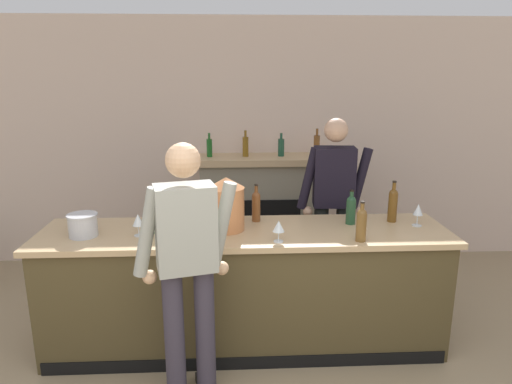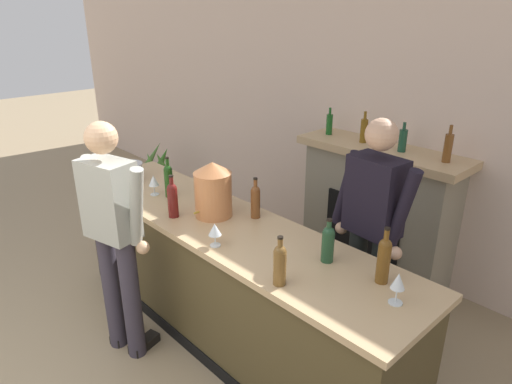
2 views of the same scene
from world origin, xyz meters
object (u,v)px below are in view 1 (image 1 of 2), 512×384
object	(u,v)px
wine_bottle_cabernet_heavy	(393,204)
wine_bottle_riesling_slim	(200,221)
copper_dispenser	(226,204)
person_customer	(187,267)
person_bartender	(333,205)
wine_bottle_port_short	(155,214)
wine_glass_by_dispenser	(279,227)
wine_glass_back_row	(418,211)
ice_bucket_steel	(83,225)
wine_bottle_merlot_tall	(361,223)
wine_bottle_rose_blush	(256,205)
fireplace_stone	(264,210)
wine_bottle_chardonnay_pale	(351,209)
wine_glass_mid_counter	(138,220)

from	to	relation	value
wine_bottle_cabernet_heavy	wine_bottle_riesling_slim	xyz separation A→B (m)	(-1.52, -0.36, -0.01)
copper_dispenser	wine_bottle_cabernet_heavy	xyz separation A→B (m)	(1.34, 0.13, -0.06)
person_customer	person_bartender	xyz separation A→B (m)	(1.20, 1.28, 0.01)
wine_bottle_port_short	wine_glass_by_dispenser	distance (m)	0.94
person_bartender	copper_dispenser	distance (m)	1.15
person_bartender	wine_glass_back_row	xyz separation A→B (m)	(0.54, -0.59, 0.12)
person_bartender	ice_bucket_steel	distance (m)	2.13
wine_bottle_merlot_tall	wine_bottle_rose_blush	size ratio (longest dim) A/B	0.96
fireplace_stone	wine_bottle_merlot_tall	distance (m)	2.03
ice_bucket_steel	wine_glass_back_row	bearing A→B (deg)	2.42
wine_bottle_merlot_tall	wine_bottle_riesling_slim	size ratio (longest dim) A/B	0.92
wine_bottle_chardonnay_pale	wine_bottle_port_short	distance (m)	1.52
fireplace_stone	wine_glass_mid_counter	distance (m)	2.04
person_bartender	wine_bottle_merlot_tall	distance (m)	0.91
fireplace_stone	ice_bucket_steel	xyz separation A→B (m)	(-1.45, -1.68, 0.42)
wine_glass_by_dispenser	ice_bucket_steel	bearing A→B (deg)	172.43
wine_bottle_merlot_tall	wine_glass_by_dispenser	distance (m)	0.59
wine_glass_by_dispenser	wine_glass_mid_counter	size ratio (longest dim) A/B	0.93
wine_bottle_merlot_tall	wine_bottle_port_short	xyz separation A→B (m)	(-1.49, 0.26, 0.02)
fireplace_stone	person_customer	xyz separation A→B (m)	(-0.63, -2.27, 0.33)
person_bartender	wine_bottle_rose_blush	bearing A→B (deg)	-150.62
wine_glass_mid_counter	person_bartender	bearing A→B (deg)	23.90
person_bartender	wine_bottle_port_short	distance (m)	1.63
wine_bottle_riesling_slim	person_customer	bearing A→B (deg)	-96.92
wine_bottle_port_short	wine_glass_by_dispenser	xyz separation A→B (m)	(0.90, -0.25, -0.04)
wine_bottle_chardonnay_pale	wine_bottle_merlot_tall	distance (m)	0.39
wine_bottle_chardonnay_pale	wine_glass_mid_counter	size ratio (longest dim) A/B	1.66
wine_glass_by_dispenser	wine_glass_back_row	distance (m)	1.16
person_customer	wine_bottle_merlot_tall	xyz separation A→B (m)	(1.20, 0.38, 0.14)
wine_bottle_chardonnay_pale	wine_bottle_riesling_slim	size ratio (longest dim) A/B	0.87
person_bartender	wine_bottle_chardonnay_pale	bearing A→B (deg)	-86.74
wine_bottle_chardonnay_pale	wine_glass_back_row	distance (m)	0.52
person_bartender	wine_bottle_chardonnay_pale	size ratio (longest dim) A/B	6.32
ice_bucket_steel	wine_glass_back_row	xyz separation A→B (m)	(2.55, 0.11, 0.04)
wine_bottle_merlot_tall	wine_bottle_port_short	size ratio (longest dim) A/B	0.88
wine_bottle_cabernet_heavy	wine_glass_back_row	size ratio (longest dim) A/B	1.88
person_bartender	wine_bottle_port_short	world-z (taller)	person_bartender
wine_bottle_merlot_tall	wine_glass_mid_counter	bearing A→B (deg)	173.24
wine_bottle_riesling_slim	wine_glass_back_row	distance (m)	1.70
copper_dispenser	wine_bottle_rose_blush	xyz separation A→B (m)	(0.24, 0.20, -0.07)
person_customer	person_bartender	bearing A→B (deg)	46.96
wine_glass_mid_counter	wine_bottle_chardonnay_pale	bearing A→B (deg)	6.91
fireplace_stone	wine_glass_by_dispenser	distance (m)	1.93
copper_dispenser	ice_bucket_steel	xyz separation A→B (m)	(-1.05, -0.09, -0.12)
wine_bottle_merlot_tall	wine_bottle_rose_blush	bearing A→B (deg)	145.61
wine_bottle_riesling_slim	person_bartender	bearing A→B (deg)	36.12
ice_bucket_steel	wine_bottle_rose_blush	world-z (taller)	wine_bottle_rose_blush
person_customer	fireplace_stone	bearing A→B (deg)	74.40
ice_bucket_steel	wine_bottle_rose_blush	xyz separation A→B (m)	(1.29, 0.29, 0.05)
person_customer	wine_bottle_riesling_slim	bearing A→B (deg)	83.08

